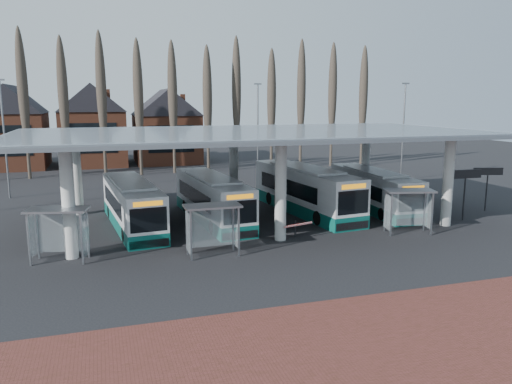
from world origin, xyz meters
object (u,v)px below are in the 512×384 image
object	(u,v)px
bus_3	(373,191)
shelter_2	(408,201)
bus_2	(305,191)
shelter_0	(59,222)
bus_1	(212,199)
bus_0	(132,205)
shelter_1	(212,218)

from	to	relation	value
bus_3	shelter_2	bearing A→B (deg)	-99.89
bus_2	shelter_0	bearing A→B (deg)	-164.00
bus_1	bus_2	xyz separation A→B (m)	(7.31, 0.42, 0.14)
bus_0	shelter_2	size ratio (longest dim) A/B	3.45
bus_0	bus_2	xyz separation A→B (m)	(12.86, 0.75, 0.16)
bus_3	shelter_2	size ratio (longest dim) A/B	3.37
shelter_0	shelter_2	size ratio (longest dim) A/B	1.01
bus_0	bus_1	world-z (taller)	bus_1
bus_1	bus_3	xyz separation A→B (m)	(12.76, -0.23, -0.05)
shelter_0	shelter_1	xyz separation A→B (m)	(7.92, -1.36, -0.02)
bus_0	bus_3	xyz separation A→B (m)	(18.31, 0.10, -0.02)
bus_1	shelter_1	xyz separation A→B (m)	(-1.74, -7.97, 0.56)
bus_0	shelter_1	xyz separation A→B (m)	(3.81, -7.64, 0.58)
shelter_1	bus_2	bearing A→B (deg)	43.04
bus_0	bus_1	size ratio (longest dim) A/B	0.99
bus_1	shelter_2	world-z (taller)	bus_1
shelter_1	bus_3	bearing A→B (deg)	28.29
bus_0	bus_3	size ratio (longest dim) A/B	1.02
bus_1	shelter_0	xyz separation A→B (m)	(-9.66, -6.61, 0.58)
bus_2	shelter_0	size ratio (longest dim) A/B	3.80
bus_0	bus_3	bearing A→B (deg)	-5.49
bus_0	bus_3	world-z (taller)	bus_0
shelter_2	shelter_1	bearing A→B (deg)	-162.47
bus_0	shelter_2	xyz separation A→B (m)	(16.78, -6.83, 0.58)
shelter_0	shelter_1	world-z (taller)	shelter_0
bus_2	shelter_2	world-z (taller)	bus_2
bus_3	shelter_2	world-z (taller)	bus_3
shelter_0	shelter_2	bearing A→B (deg)	11.49
bus_3	shelter_1	bearing A→B (deg)	-149.30
shelter_2	bus_1	bearing A→B (deg)	161.43
bus_0	shelter_1	distance (m)	8.56
bus_0	shelter_0	world-z (taller)	bus_0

